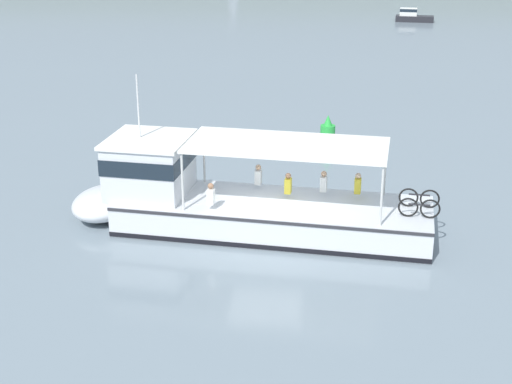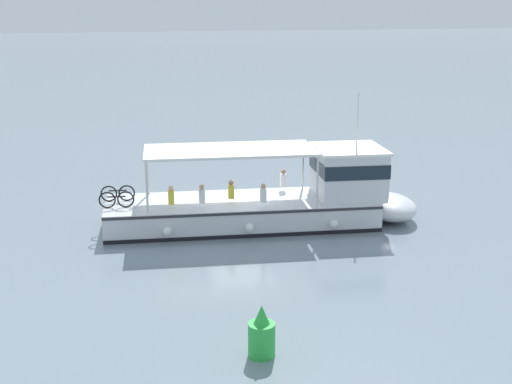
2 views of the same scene
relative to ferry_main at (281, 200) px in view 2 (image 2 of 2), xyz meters
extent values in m
plane|color=gray|center=(1.44, -1.18, -1.02)|extent=(400.00, 400.00, 0.00)
cube|color=silver|center=(1.60, -0.20, -0.47)|extent=(11.11, 4.49, 1.10)
ellipsoid|color=silver|center=(-4.55, 0.55, -0.47)|extent=(2.54, 3.19, 1.01)
cube|color=black|center=(1.60, -0.20, -0.92)|extent=(11.11, 4.53, 0.16)
cube|color=#2D2D33|center=(1.60, -0.20, 0.00)|extent=(11.12, 4.55, 0.10)
cube|color=silver|center=(-2.77, 0.33, 1.03)|extent=(2.91, 3.02, 1.90)
cube|color=#19232D|center=(-2.77, 0.33, 1.37)|extent=(2.96, 3.08, 0.56)
cube|color=white|center=(-2.77, 0.33, 2.04)|extent=(3.09, 3.19, 0.12)
cube|color=white|center=(2.05, -0.26, 2.13)|extent=(7.01, 3.74, 0.10)
cylinder|color=silver|center=(-1.34, -1.21, 1.08)|extent=(0.08, 0.08, 2.00)
cylinder|color=silver|center=(-1.01, 1.49, 1.08)|extent=(0.08, 0.08, 2.00)
cylinder|color=silver|center=(5.11, -2.00, 1.08)|extent=(0.08, 0.08, 2.00)
cylinder|color=silver|center=(5.44, 0.70, 1.08)|extent=(0.08, 0.08, 2.00)
cylinder|color=silver|center=(-3.06, 0.37, 3.20)|extent=(0.06, 0.06, 2.20)
sphere|color=white|center=(-1.56, 1.98, -0.52)|extent=(0.36, 0.36, 0.36)
sphere|color=white|center=(1.72, 1.58, -0.52)|extent=(0.36, 0.36, 0.36)
sphere|color=white|center=(4.80, 1.20, -0.52)|extent=(0.36, 0.36, 0.36)
torus|color=black|center=(6.06, -1.20, 0.41)|extent=(0.66, 0.14, 0.66)
torus|color=black|center=(6.76, -1.29, 0.41)|extent=(0.66, 0.14, 0.66)
cylinder|color=#232328|center=(6.41, -1.24, 0.53)|extent=(0.70, 0.14, 0.06)
torus|color=black|center=(6.17, -0.31, 0.41)|extent=(0.66, 0.14, 0.66)
torus|color=black|center=(6.87, -0.39, 0.41)|extent=(0.66, 0.14, 0.66)
cylinder|color=#232328|center=(6.52, -0.35, 0.53)|extent=(0.70, 0.14, 0.06)
cube|color=yellow|center=(4.50, 0.33, 0.54)|extent=(0.26, 0.34, 0.52)
sphere|color=beige|center=(4.50, 0.33, 0.91)|extent=(0.20, 0.20, 0.20)
cube|color=white|center=(3.32, 0.45, 0.54)|extent=(0.26, 0.34, 0.52)
sphere|color=tan|center=(3.32, 0.45, 0.91)|extent=(0.20, 0.20, 0.20)
cube|color=yellow|center=(2.10, 0.14, 0.54)|extent=(0.26, 0.34, 0.52)
sphere|color=#9E7051|center=(2.10, 0.14, 0.91)|extent=(0.20, 0.20, 0.20)
cube|color=white|center=(1.01, 0.94, 0.54)|extent=(0.26, 0.34, 0.52)
sphere|color=tan|center=(1.01, 0.94, 0.91)|extent=(0.20, 0.20, 0.20)
cube|color=white|center=(-0.43, -1.07, 0.54)|extent=(0.26, 0.34, 0.52)
sphere|color=#9E7051|center=(-0.43, -1.07, 0.91)|extent=(0.20, 0.20, 0.20)
cylinder|color=green|center=(3.60, 10.15, -0.57)|extent=(0.70, 0.70, 0.90)
cone|color=green|center=(3.60, 10.15, 0.13)|extent=(0.42, 0.42, 0.50)
camera|label=1|loc=(2.89, -24.13, 9.65)|focal=52.69mm
camera|label=2|loc=(7.75, 25.12, 7.69)|focal=47.30mm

